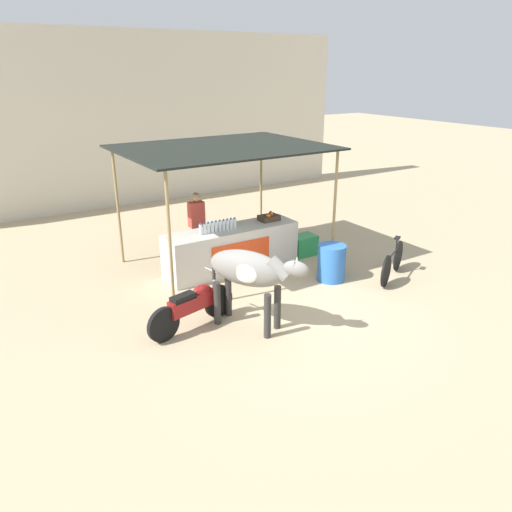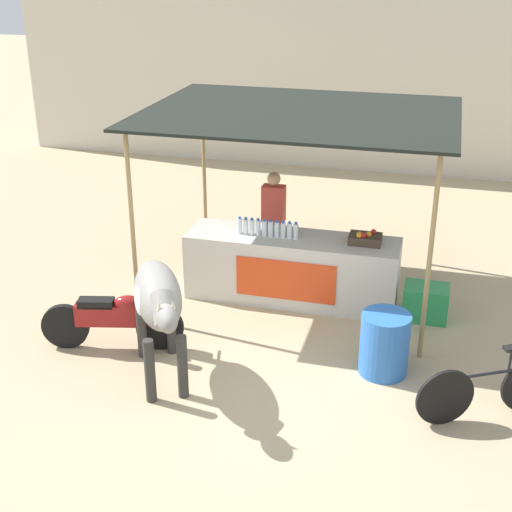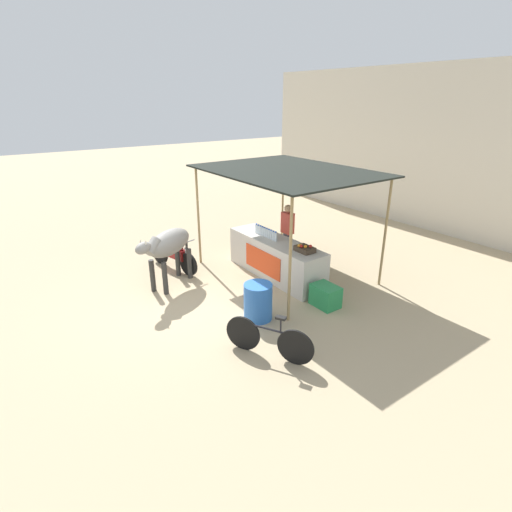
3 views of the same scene
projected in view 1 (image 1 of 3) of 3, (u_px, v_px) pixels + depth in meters
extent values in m
plane|color=tan|center=(291.00, 307.00, 9.33)|extent=(60.00, 60.00, 0.00)
cube|color=beige|center=(121.00, 120.00, 15.52)|extent=(16.00, 0.50, 5.29)
cube|color=beige|center=(232.00, 249.00, 10.90)|extent=(3.00, 0.80, 0.96)
cube|color=red|center=(241.00, 255.00, 10.57)|extent=(1.40, 0.02, 0.58)
cube|color=black|center=(223.00, 147.00, 10.36)|extent=(4.20, 3.20, 0.04)
cylinder|color=#997F51|center=(170.00, 243.00, 8.75)|extent=(0.06, 0.06, 2.64)
cylinder|color=#997F51|center=(334.00, 211.00, 10.65)|extent=(0.06, 0.06, 2.64)
cylinder|color=#997F51|center=(118.00, 206.00, 11.02)|extent=(0.06, 0.06, 2.64)
cylinder|color=#997F51|center=(261.00, 186.00, 12.91)|extent=(0.06, 0.06, 2.64)
cylinder|color=silver|center=(201.00, 230.00, 10.27)|extent=(0.07, 0.07, 0.22)
cylinder|color=blue|center=(200.00, 224.00, 10.22)|extent=(0.04, 0.04, 0.03)
cylinder|color=silver|center=(205.00, 229.00, 10.31)|extent=(0.07, 0.07, 0.22)
cylinder|color=blue|center=(204.00, 223.00, 10.27)|extent=(0.04, 0.04, 0.03)
cylinder|color=silver|center=(208.00, 228.00, 10.36)|extent=(0.07, 0.07, 0.22)
cylinder|color=blue|center=(208.00, 223.00, 10.31)|extent=(0.04, 0.04, 0.03)
cylinder|color=silver|center=(212.00, 228.00, 10.40)|extent=(0.07, 0.07, 0.22)
cylinder|color=blue|center=(212.00, 222.00, 10.36)|extent=(0.04, 0.04, 0.03)
cylinder|color=silver|center=(216.00, 227.00, 10.45)|extent=(0.07, 0.07, 0.22)
cylinder|color=blue|center=(216.00, 221.00, 10.40)|extent=(0.04, 0.04, 0.03)
cylinder|color=silver|center=(220.00, 226.00, 10.49)|extent=(0.07, 0.07, 0.22)
cylinder|color=blue|center=(220.00, 221.00, 10.45)|extent=(0.04, 0.04, 0.03)
cylinder|color=silver|center=(224.00, 226.00, 10.54)|extent=(0.07, 0.07, 0.22)
cylinder|color=blue|center=(223.00, 220.00, 10.49)|extent=(0.04, 0.04, 0.03)
cylinder|color=silver|center=(227.00, 225.00, 10.58)|extent=(0.07, 0.07, 0.22)
cylinder|color=blue|center=(227.00, 219.00, 10.54)|extent=(0.04, 0.04, 0.03)
cylinder|color=silver|center=(231.00, 224.00, 10.63)|extent=(0.07, 0.07, 0.22)
cylinder|color=blue|center=(231.00, 219.00, 10.58)|extent=(0.04, 0.04, 0.03)
cylinder|color=silver|center=(235.00, 224.00, 10.67)|extent=(0.07, 0.07, 0.22)
cylinder|color=blue|center=(235.00, 218.00, 10.63)|extent=(0.04, 0.04, 0.03)
cube|color=#3F3326|center=(269.00, 218.00, 11.25)|extent=(0.44, 0.32, 0.12)
sphere|color=#B21E19|center=(271.00, 213.00, 11.33)|extent=(0.08, 0.08, 0.08)
sphere|color=orange|center=(268.00, 215.00, 11.13)|extent=(0.08, 0.08, 0.08)
sphere|color=orange|center=(271.00, 214.00, 11.22)|extent=(0.08, 0.08, 0.08)
sphere|color=orange|center=(269.00, 216.00, 11.10)|extent=(0.08, 0.08, 0.08)
sphere|color=#B21E19|center=(271.00, 215.00, 11.14)|extent=(0.08, 0.08, 0.08)
cylinder|color=#383842|center=(198.00, 245.00, 11.27)|extent=(0.22, 0.22, 0.88)
cube|color=#BF3F33|center=(196.00, 214.00, 11.01)|extent=(0.34, 0.20, 0.56)
sphere|color=tan|center=(196.00, 197.00, 10.88)|extent=(0.20, 0.20, 0.20)
cube|color=#268C4C|center=(303.00, 245.00, 11.85)|extent=(0.60, 0.44, 0.48)
cylinder|color=blue|center=(331.00, 263.00, 10.41)|extent=(0.59, 0.59, 0.77)
ellipsoid|color=gray|center=(247.00, 268.00, 8.29)|extent=(1.13, 1.48, 0.60)
cylinder|color=#302F2D|center=(277.00, 307.00, 8.47)|extent=(0.12, 0.12, 0.78)
cylinder|color=#302F2D|center=(267.00, 316.00, 8.17)|extent=(0.12, 0.12, 0.78)
cylinder|color=#302F2D|center=(228.00, 295.00, 8.91)|extent=(0.12, 0.12, 0.78)
cylinder|color=#302F2D|center=(217.00, 303.00, 8.61)|extent=(0.12, 0.12, 0.78)
cylinder|color=gray|center=(279.00, 269.00, 7.99)|extent=(0.43, 0.51, 0.41)
ellipsoid|color=gray|center=(296.00, 269.00, 7.83)|extent=(0.40, 0.49, 0.26)
cone|color=beige|center=(297.00, 259.00, 7.85)|extent=(0.05, 0.05, 0.10)
cone|color=beige|center=(293.00, 262.00, 7.73)|extent=(0.05, 0.05, 0.10)
cylinder|color=#302F2D|center=(214.00, 275.00, 8.69)|extent=(0.06, 0.06, 0.60)
ellipsoid|color=silver|center=(245.00, 274.00, 8.07)|extent=(0.30, 0.43, 0.32)
cylinder|color=black|center=(219.00, 301.00, 8.90)|extent=(0.60, 0.22, 0.60)
cylinder|color=black|center=(164.00, 325.00, 8.09)|extent=(0.60, 0.22, 0.60)
cube|color=maroon|center=(192.00, 303.00, 8.43)|extent=(0.92, 0.38, 0.28)
ellipsoid|color=maroon|center=(202.00, 290.00, 8.52)|extent=(0.40, 0.28, 0.20)
cube|color=black|center=(183.00, 298.00, 8.25)|extent=(0.47, 0.28, 0.10)
cylinder|color=#99999E|center=(216.00, 272.00, 8.66)|extent=(0.16, 0.54, 0.03)
cylinder|color=#99999E|center=(218.00, 291.00, 8.81)|extent=(0.21, 0.10, 0.49)
cylinder|color=black|center=(386.00, 271.00, 10.12)|extent=(0.60, 0.35, 0.66)
cylinder|color=black|center=(398.00, 256.00, 10.94)|extent=(0.60, 0.35, 0.66)
cylinder|color=black|center=(393.00, 253.00, 10.45)|extent=(0.76, 0.44, 0.04)
cylinder|color=black|center=(397.00, 245.00, 10.59)|extent=(0.03, 0.03, 0.28)
cube|color=black|center=(397.00, 238.00, 10.53)|extent=(0.21, 0.17, 0.04)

